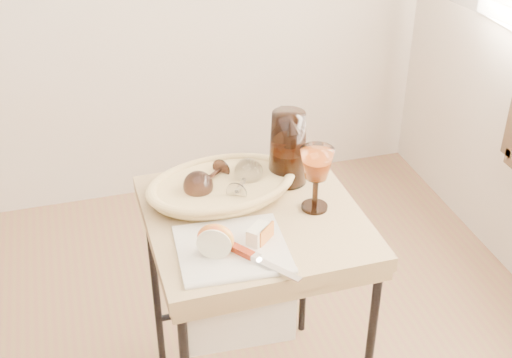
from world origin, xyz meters
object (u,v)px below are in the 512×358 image
object	(u,v)px
bread_basket	(222,188)
pitcher	(288,148)
tea_towel	(232,248)
table_knife	(259,259)
side_table	(254,314)
wine_goblet	(316,179)
apple_half	(216,239)
goblet_lying_a	(208,178)
goblet_lying_b	(243,181)

from	to	relation	value
bread_basket	pitcher	world-z (taller)	pitcher
tea_towel	table_knife	world-z (taller)	table_knife
pitcher	table_knife	bearing A→B (deg)	-126.11
side_table	wine_goblet	distance (m)	0.47
bread_basket	apple_half	distance (m)	0.26
pitcher	table_knife	distance (m)	0.40
goblet_lying_a	goblet_lying_b	size ratio (longest dim) A/B	1.01
side_table	pitcher	distance (m)	0.50
tea_towel	goblet_lying_a	bearing A→B (deg)	93.24
side_table	tea_towel	bearing A→B (deg)	-125.51
side_table	goblet_lying_a	size ratio (longest dim) A/B	5.36
table_knife	goblet_lying_a	bearing A→B (deg)	151.98
bread_basket	apple_half	world-z (taller)	apple_half
bread_basket	pitcher	distance (m)	0.21
tea_towel	pitcher	bearing A→B (deg)	52.38
goblet_lying_a	pitcher	distance (m)	0.24
wine_goblet	apple_half	size ratio (longest dim) A/B	2.02
tea_towel	wine_goblet	size ratio (longest dim) A/B	1.46
apple_half	table_knife	distance (m)	0.11
tea_towel	wine_goblet	bearing A→B (deg)	26.83
goblet_lying_b	pitcher	xyz separation A→B (m)	(0.14, 0.05, 0.05)
apple_half	table_knife	xyz separation A→B (m)	(0.09, -0.06, -0.03)
tea_towel	goblet_lying_a	world-z (taller)	goblet_lying_a
tea_towel	table_knife	bearing A→B (deg)	-54.19
tea_towel	apple_half	distance (m)	0.06
wine_goblet	side_table	bearing A→B (deg)	173.35
apple_half	pitcher	bearing A→B (deg)	68.89
apple_half	goblet_lying_b	bearing A→B (deg)	83.45
pitcher	wine_goblet	xyz separation A→B (m)	(0.03, -0.15, -0.01)
side_table	table_knife	xyz separation A→B (m)	(-0.05, -0.20, 0.37)
bread_basket	table_knife	size ratio (longest dim) A/B	1.72
bread_basket	goblet_lying_b	world-z (taller)	goblet_lying_b
goblet_lying_a	wine_goblet	xyz separation A→B (m)	(0.26, -0.14, 0.04)
goblet_lying_b	wine_goblet	bearing A→B (deg)	-88.74
tea_towel	goblet_lying_a	size ratio (longest dim) A/B	2.00
bread_basket	goblet_lying_a	world-z (taller)	goblet_lying_a
goblet_lying_a	pitcher	bearing A→B (deg)	142.04
goblet_lying_b	wine_goblet	size ratio (longest dim) A/B	0.72
pitcher	goblet_lying_b	bearing A→B (deg)	-168.33
tea_towel	table_knife	size ratio (longest dim) A/B	1.24
tea_towel	pitcher	distance (m)	0.37
goblet_lying_a	wine_goblet	distance (m)	0.29
goblet_lying_a	wine_goblet	bearing A→B (deg)	110.03
goblet_lying_a	goblet_lying_b	distance (m)	0.10
tea_towel	apple_half	xyz separation A→B (m)	(-0.04, -0.01, 0.04)
tea_towel	pitcher	xyz separation A→B (m)	(0.23, 0.27, 0.10)
bread_basket	pitcher	bearing A→B (deg)	0.24
bread_basket	table_knife	xyz separation A→B (m)	(0.01, -0.31, -0.01)
side_table	pitcher	bearing A→B (deg)	44.67
side_table	apple_half	size ratio (longest dim) A/B	7.86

